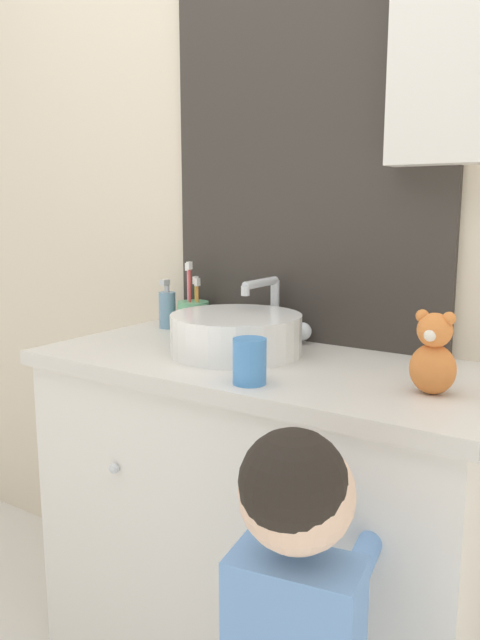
{
  "coord_description": "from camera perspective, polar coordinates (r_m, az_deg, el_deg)",
  "views": [
    {
      "loc": [
        0.75,
        -0.88,
        1.23
      ],
      "look_at": [
        -0.03,
        0.29,
        0.97
      ],
      "focal_mm": 35.0,
      "sensor_mm": 36.0,
      "label": 1
    }
  ],
  "objects": [
    {
      "name": "vanity_counter",
      "position": [
        1.64,
        1.92,
        -18.49
      ],
      "size": [
        1.11,
        0.52,
        0.87
      ],
      "color": "silver",
      "rests_on": "ground_plane"
    },
    {
      "name": "sink_basin",
      "position": [
        1.53,
        -0.25,
        -1.17
      ],
      "size": [
        0.32,
        0.37,
        0.17
      ],
      "color": "white",
      "rests_on": "vanity_counter"
    },
    {
      "name": "toothbrush_holder",
      "position": [
        1.8,
        -4.3,
        0.47
      ],
      "size": [
        0.09,
        0.09,
        0.2
      ],
      "color": "#66B27F",
      "rests_on": "vanity_counter"
    },
    {
      "name": "drinking_cup",
      "position": [
        1.27,
        0.88,
        -3.79
      ],
      "size": [
        0.07,
        0.07,
        0.09
      ],
      "primitive_type": "cylinder",
      "color": "#4789D1",
      "rests_on": "vanity_counter"
    },
    {
      "name": "wall_back",
      "position": [
        1.67,
        7.97,
        12.23
      ],
      "size": [
        3.2,
        0.18,
        2.5
      ],
      "color": "beige",
      "rests_on": "ground_plane"
    },
    {
      "name": "teddy_bear",
      "position": [
        1.25,
        17.26,
        -3.07
      ],
      "size": [
        0.09,
        0.08,
        0.16
      ],
      "color": "orange",
      "rests_on": "vanity_counter"
    },
    {
      "name": "child_figure",
      "position": [
        1.1,
        5.09,
        -27.09
      ],
      "size": [
        0.22,
        0.46,
        0.91
      ],
      "color": "slate",
      "rests_on": "ground_plane"
    },
    {
      "name": "soap_dispenser",
      "position": [
        1.86,
        -6.67,
        1.01
      ],
      "size": [
        0.05,
        0.05,
        0.15
      ],
      "color": "#6B93B2",
      "rests_on": "vanity_counter"
    }
  ]
}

